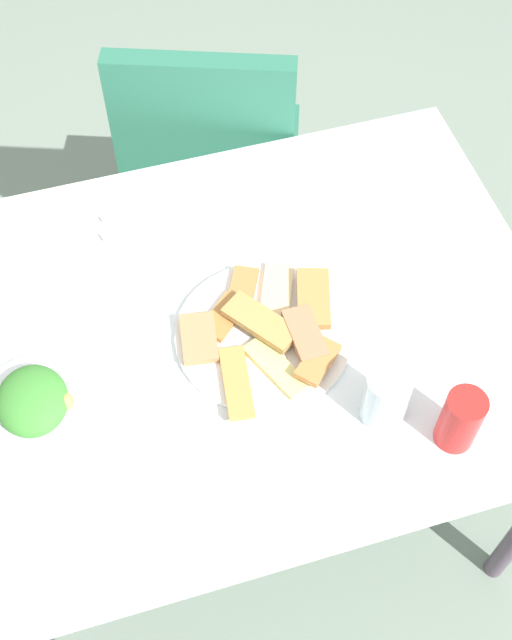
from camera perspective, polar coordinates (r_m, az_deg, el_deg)
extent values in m
plane|color=gray|center=(2.15, -0.24, -11.08)|extent=(6.00, 6.00, 0.00)
cube|color=white|center=(1.51, -0.33, -0.56)|extent=(1.10, 0.87, 0.02)
cylinder|color=#554256|center=(2.02, -16.83, -0.92)|extent=(0.04, 0.04, 0.70)
cylinder|color=#554256|center=(2.13, 9.66, 5.34)|extent=(0.04, 0.04, 0.70)
cube|color=#2B6D54|center=(2.20, -2.75, 10.64)|extent=(0.54, 0.54, 0.06)
cube|color=#2B6D54|center=(1.89, -3.60, 12.04)|extent=(0.39, 0.18, 0.46)
cylinder|color=#283335|center=(2.48, 2.28, 10.04)|extent=(0.03, 0.03, 0.38)
cylinder|color=#283335|center=(2.52, -6.54, 10.38)|extent=(0.03, 0.03, 0.38)
cylinder|color=#283335|center=(2.24, 1.89, 3.02)|extent=(0.03, 0.03, 0.38)
cylinder|color=#283335|center=(2.27, -7.74, 3.47)|extent=(0.03, 0.03, 0.38)
cylinder|color=white|center=(1.48, 0.51, -1.03)|extent=(0.32, 0.32, 0.01)
cube|color=#D9CF79|center=(1.43, 1.37, -3.24)|extent=(0.09, 0.14, 0.01)
cube|color=beige|center=(1.52, 1.45, 2.01)|extent=(0.10, 0.13, 0.01)
cube|color=tan|center=(1.46, 0.33, -0.12)|extent=(0.13, 0.15, 0.01)
cube|color=#B47652|center=(1.45, 3.41, -0.97)|extent=(0.05, 0.11, 0.02)
cube|color=#B48045|center=(1.49, 4.01, 1.43)|extent=(0.09, 0.14, 0.01)
cube|color=#B3753A|center=(1.49, -2.21, 0.25)|extent=(0.10, 0.10, 0.01)
cube|color=#C88B47|center=(1.42, -1.34, -4.34)|extent=(0.06, 0.14, 0.01)
cube|color=tan|center=(1.46, -3.95, -1.27)|extent=(0.08, 0.11, 0.02)
cube|color=#BF7840|center=(1.42, 4.29, -2.83)|extent=(0.10, 0.09, 0.01)
cube|color=#B27840|center=(1.52, -0.99, 1.92)|extent=(0.09, 0.12, 0.01)
cylinder|color=white|center=(1.46, -14.98, -5.81)|extent=(0.21, 0.21, 0.01)
ellipsoid|color=#408B35|center=(1.44, -15.17, -5.39)|extent=(0.12, 0.14, 0.06)
sphere|color=#F0E351|center=(1.43, -12.98, -5.50)|extent=(0.03, 0.03, 0.03)
cylinder|color=red|center=(1.37, 13.90, -6.69)|extent=(0.09, 0.09, 0.12)
cylinder|color=silver|center=(1.37, 8.94, -5.24)|extent=(0.08, 0.08, 0.12)
cube|color=white|center=(1.68, -7.98, 7.34)|extent=(0.16, 0.16, 0.00)
cube|color=silver|center=(1.66, -7.87, 6.98)|extent=(0.18, 0.07, 0.00)
cube|color=silver|center=(1.69, -8.12, 7.87)|extent=(0.16, 0.05, 0.00)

